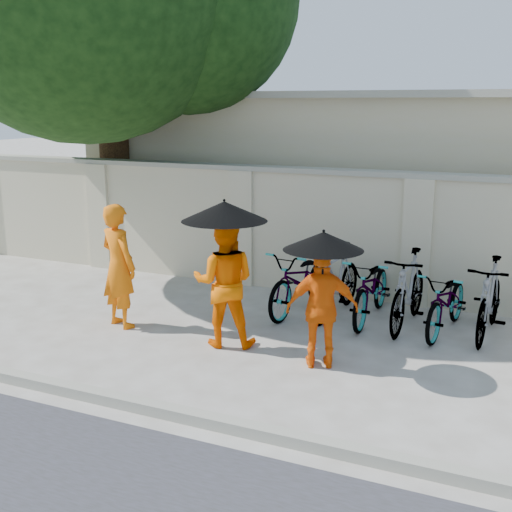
% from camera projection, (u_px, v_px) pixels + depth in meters
% --- Properties ---
extents(ground, '(80.00, 80.00, 0.00)m').
position_uv_depth(ground, '(210.00, 353.00, 8.20)').
color(ground, '#B9B6AD').
extents(kerb, '(40.00, 0.16, 0.12)m').
position_uv_depth(kerb, '(133.00, 404.00, 6.68)').
color(kerb, gray).
rests_on(kerb, ground).
extents(compound_wall, '(20.00, 0.30, 2.00)m').
position_uv_depth(compound_wall, '(356.00, 237.00, 10.42)').
color(compound_wall, '#C2B798').
rests_on(compound_wall, ground).
extents(building_behind, '(14.00, 6.00, 3.20)m').
position_uv_depth(building_behind, '(453.00, 178.00, 13.26)').
color(building_behind, '#C1B697').
rests_on(building_behind, ground).
extents(monk_left, '(0.75, 0.62, 1.77)m').
position_uv_depth(monk_left, '(119.00, 266.00, 9.01)').
color(monk_left, orange).
rests_on(monk_left, ground).
extents(monk_center, '(0.99, 0.87, 1.70)m').
position_uv_depth(monk_center, '(224.00, 282.00, 8.30)').
color(monk_center, '#FF6701').
rests_on(monk_center, ground).
extents(parasol_center, '(1.09, 1.09, 0.96)m').
position_uv_depth(parasol_center, '(224.00, 211.00, 7.99)').
color(parasol_center, black).
rests_on(parasol_center, ground).
extents(monk_right, '(0.93, 0.66, 1.46)m').
position_uv_depth(monk_right, '(322.00, 309.00, 7.62)').
color(monk_right, '#F8620B').
rests_on(monk_right, ground).
extents(parasol_right, '(0.94, 0.94, 0.85)m').
position_uv_depth(parasol_right, '(323.00, 241.00, 7.34)').
color(parasol_right, black).
rests_on(parasol_right, ground).
extents(bike_0, '(0.88, 1.95, 0.99)m').
position_uv_depth(bike_0, '(301.00, 280.00, 9.72)').
color(bike_0, gray).
rests_on(bike_0, ground).
extents(bike_1, '(0.64, 1.82, 1.07)m').
position_uv_depth(bike_1, '(336.00, 281.00, 9.55)').
color(bike_1, gray).
rests_on(bike_1, ground).
extents(bike_2, '(0.65, 1.84, 0.97)m').
position_uv_depth(bike_2, '(372.00, 288.00, 9.35)').
color(bike_2, gray).
rests_on(bike_2, ground).
extents(bike_3, '(0.60, 1.84, 1.09)m').
position_uv_depth(bike_3, '(408.00, 290.00, 9.03)').
color(bike_3, gray).
rests_on(bike_3, ground).
extents(bike_4, '(0.81, 1.77, 0.90)m').
position_uv_depth(bike_4, '(447.00, 302.00, 8.83)').
color(bike_4, gray).
rests_on(bike_4, ground).
extents(bike_5, '(0.63, 1.81, 1.07)m').
position_uv_depth(bike_5, '(490.00, 299.00, 8.66)').
color(bike_5, gray).
rests_on(bike_5, ground).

